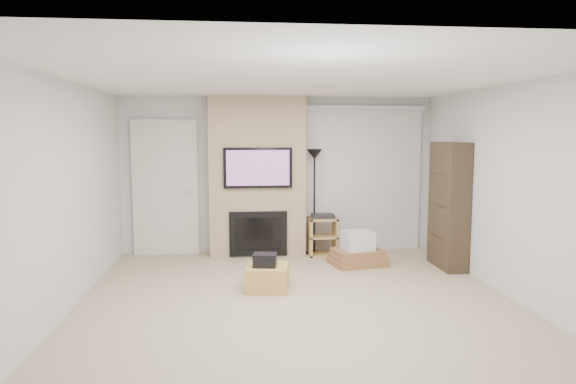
{
  "coord_description": "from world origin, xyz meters",
  "views": [
    {
      "loc": [
        -0.68,
        -5.52,
        1.92
      ],
      "look_at": [
        0.0,
        1.2,
        1.15
      ],
      "focal_mm": 32.0,
      "sensor_mm": 36.0,
      "label": 1
    }
  ],
  "objects": [
    {
      "name": "ceiling",
      "position": [
        0.0,
        0.0,
        2.5
      ],
      "size": [
        5.0,
        5.5,
        0.0
      ],
      "primitive_type": "cube",
      "color": "white",
      "rests_on": "wall_back"
    },
    {
      "name": "entry_door",
      "position": [
        -1.8,
        2.71,
        1.05
      ],
      "size": [
        1.02,
        0.11,
        2.14
      ],
      "color": "silver",
      "rests_on": "floor"
    },
    {
      "name": "black_bag",
      "position": [
        -0.34,
        0.62,
        0.38
      ],
      "size": [
        0.31,
        0.26,
        0.16
      ],
      "primitive_type": "cube",
      "rotation": [
        0.0,
        0.0,
        -0.16
      ],
      "color": "black",
      "rests_on": "ottoman"
    },
    {
      "name": "bookshelf",
      "position": [
        2.34,
        1.47,
        0.9
      ],
      "size": [
        0.3,
        0.8,
        1.8
      ],
      "color": "#32271A",
      "rests_on": "floor"
    },
    {
      "name": "hvac_vent",
      "position": [
        0.4,
        0.8,
        2.5
      ],
      "size": [
        0.35,
        0.18,
        0.01
      ],
      "primitive_type": "cube",
      "color": "silver",
      "rests_on": "ceiling"
    },
    {
      "name": "wall_right",
      "position": [
        2.5,
        0.0,
        1.25
      ],
      "size": [
        0.0,
        5.5,
        2.5
      ],
      "primitive_type": "cube",
      "rotation": [
        1.57,
        0.0,
        1.57
      ],
      "color": "silver",
      "rests_on": "ground"
    },
    {
      "name": "floor",
      "position": [
        0.0,
        0.0,
        0.0
      ],
      "size": [
        5.0,
        5.5,
        0.0
      ],
      "primitive_type": "cube",
      "color": "tan",
      "rests_on": "ground"
    },
    {
      "name": "av_stand",
      "position": [
        0.67,
        2.37,
        0.35
      ],
      "size": [
        0.45,
        0.38,
        0.66
      ],
      "color": "tan",
      "rests_on": "floor"
    },
    {
      "name": "wall_back",
      "position": [
        0.0,
        2.75,
        1.25
      ],
      "size": [
        5.0,
        0.0,
        2.5
      ],
      "primitive_type": "cube",
      "rotation": [
        1.57,
        0.0,
        0.0
      ],
      "color": "silver",
      "rests_on": "ground"
    },
    {
      "name": "ottoman",
      "position": [
        -0.31,
        0.66,
        0.15
      ],
      "size": [
        0.57,
        0.57,
        0.3
      ],
      "primitive_type": "cube",
      "rotation": [
        0.0,
        0.0,
        -0.16
      ],
      "color": "tan",
      "rests_on": "floor"
    },
    {
      "name": "wall_front",
      "position": [
        0.0,
        -2.75,
        1.25
      ],
      "size": [
        5.0,
        0.0,
        2.5
      ],
      "primitive_type": "cube",
      "rotation": [
        1.57,
        0.0,
        0.0
      ],
      "color": "silver",
      "rests_on": "ground"
    },
    {
      "name": "fireplace_wall",
      "position": [
        -0.35,
        2.54,
        1.24
      ],
      "size": [
        1.5,
        0.47,
        2.5
      ],
      "color": "tan",
      "rests_on": "floor"
    },
    {
      "name": "floor_lamp",
      "position": [
        0.55,
        2.5,
        1.32
      ],
      "size": [
        0.25,
        0.25,
        1.68
      ],
      "color": "black",
      "rests_on": "floor"
    },
    {
      "name": "wall_left",
      "position": [
        -2.5,
        0.0,
        1.25
      ],
      "size": [
        0.0,
        5.5,
        2.5
      ],
      "primitive_type": "cube",
      "rotation": [
        1.57,
        0.0,
        1.57
      ],
      "color": "silver",
      "rests_on": "ground"
    },
    {
      "name": "box_stack",
      "position": [
        1.08,
        1.72,
        0.19
      ],
      "size": [
        0.85,
        0.7,
        0.5
      ],
      "color": "#97673E",
      "rests_on": "floor"
    },
    {
      "name": "vertical_blinds",
      "position": [
        1.4,
        2.7,
        1.27
      ],
      "size": [
        1.98,
        0.1,
        2.37
      ],
      "color": "silver",
      "rests_on": "floor"
    }
  ]
}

